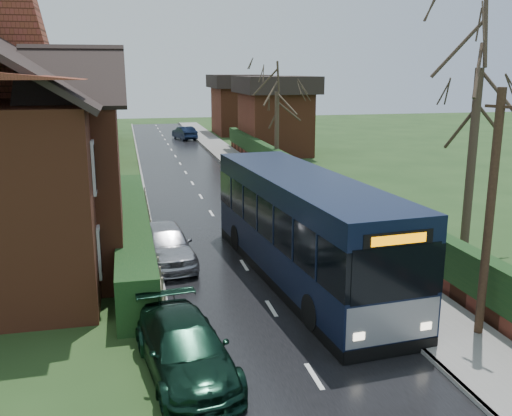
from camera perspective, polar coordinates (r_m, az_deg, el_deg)
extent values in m
plane|color=#2F4E21|center=(19.15, 0.04, -7.73)|extent=(140.00, 140.00, 0.00)
cube|color=black|center=(28.53, -4.48, -0.55)|extent=(6.00, 100.00, 0.02)
cube|color=slate|center=(29.42, 3.73, 0.02)|extent=(2.50, 100.00, 0.14)
cube|color=gray|center=(29.10, 1.46, -0.11)|extent=(0.12, 100.00, 0.14)
cube|color=gray|center=(28.26, -10.61, -0.80)|extent=(0.12, 100.00, 0.10)
cube|color=black|center=(23.21, -12.21, -2.12)|extent=(1.20, 16.00, 1.60)
cube|color=brown|center=(29.84, 6.59, 0.60)|extent=(0.30, 50.00, 0.60)
cube|color=black|center=(29.65, 6.64, 2.30)|extent=(0.60, 50.00, 1.20)
cube|color=brown|center=(19.84, -16.99, 1.47)|extent=(2.50, 4.00, 6.00)
cube|color=brown|center=(26.77, -22.56, 17.40)|extent=(0.90, 1.40, 2.20)
cube|color=silver|center=(18.21, -15.35, -4.04)|extent=(0.08, 1.20, 1.60)
cube|color=black|center=(18.21, -15.26, -4.03)|extent=(0.03, 0.95, 1.35)
cube|color=silver|center=(17.62, -15.88, 4.05)|extent=(0.08, 1.20, 1.60)
cube|color=black|center=(17.62, -15.78, 4.06)|extent=(0.03, 0.95, 1.35)
cube|color=silver|center=(22.06, -14.99, -0.95)|extent=(0.08, 1.20, 1.60)
cube|color=black|center=(22.06, -14.92, -0.94)|extent=(0.03, 0.95, 1.35)
cube|color=silver|center=(21.58, -15.42, 5.75)|extent=(0.08, 1.20, 1.60)
cube|color=black|center=(21.58, -15.34, 5.75)|extent=(0.03, 0.95, 1.35)
cube|color=silver|center=(25.96, -14.74, 1.22)|extent=(0.08, 1.20, 1.60)
cube|color=black|center=(25.96, -14.68, 1.22)|extent=(0.03, 0.95, 1.35)
cube|color=silver|center=(25.55, -15.09, 6.92)|extent=(0.08, 1.20, 1.60)
cube|color=black|center=(25.55, -15.03, 6.93)|extent=(0.03, 0.95, 1.35)
cube|color=silver|center=(28.41, -14.62, 2.27)|extent=(0.08, 1.20, 1.60)
cube|color=black|center=(28.41, -14.56, 2.27)|extent=(0.03, 0.95, 1.35)
cube|color=silver|center=(28.03, -14.94, 7.48)|extent=(0.08, 1.20, 1.60)
cube|color=black|center=(28.03, -14.88, 7.49)|extent=(0.03, 0.95, 1.35)
cube|color=black|center=(19.47, 4.64, -4.34)|extent=(3.64, 11.92, 1.22)
cube|color=black|center=(19.12, 4.71, -0.78)|extent=(3.66, 11.92, 1.28)
cube|color=black|center=(18.90, 4.77, 2.13)|extent=(3.64, 11.92, 0.70)
cube|color=black|center=(19.73, 4.60, -6.54)|extent=(3.64, 11.92, 0.37)
cube|color=gray|center=(14.63, 13.47, -11.03)|extent=(2.56, 0.33, 1.07)
cube|color=black|center=(14.13, 13.82, -6.34)|extent=(2.40, 0.28, 1.39)
cube|color=black|center=(13.87, 14.02, -3.02)|extent=(1.87, 0.24, 0.37)
cube|color=#FF8C00|center=(13.84, 14.11, -3.07)|extent=(1.47, 0.16, 0.23)
cube|color=black|center=(14.94, 13.34, -13.58)|extent=(2.62, 0.36, 0.32)
cube|color=#FFF2CC|center=(14.25, 10.25, -12.52)|extent=(0.30, 0.07, 0.19)
cube|color=#FFF2CC|center=(15.15, 16.64, -11.24)|extent=(0.30, 0.07, 0.19)
cylinder|color=black|center=(15.96, 5.73, -10.32)|extent=(0.38, 1.05, 1.02)
cylinder|color=black|center=(17.00, 13.31, -9.09)|extent=(0.38, 1.05, 1.02)
cylinder|color=black|center=(22.62, -1.84, -2.98)|extent=(0.38, 1.05, 1.02)
cylinder|color=black|center=(23.37, 3.86, -2.46)|extent=(0.38, 1.05, 1.02)
imported|color=silver|center=(21.23, -9.07, -3.59)|extent=(2.24, 4.60, 1.51)
imported|color=black|center=(13.77, -7.08, -13.77)|extent=(2.44, 4.76, 1.32)
imported|color=black|center=(59.78, -7.17, 7.45)|extent=(2.38, 4.31, 1.35)
cylinder|color=slate|center=(22.39, 6.26, -0.72)|extent=(0.08, 0.08, 2.92)
cube|color=silver|center=(22.12, 6.34, 2.42)|extent=(0.18, 0.44, 0.33)
cube|color=silver|center=(22.20, 6.31, 1.37)|extent=(0.16, 0.39, 0.29)
cylinder|color=black|center=(15.72, 22.30, -0.97)|extent=(0.23, 0.23, 6.58)
cube|color=black|center=(15.31, 23.26, 9.30)|extent=(0.34, 0.83, 0.08)
cylinder|color=#372A20|center=(23.60, 20.74, 4.36)|extent=(0.34, 0.34, 7.07)
cylinder|color=#372C20|center=(38.82, 2.09, 7.42)|extent=(0.30, 0.30, 5.59)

